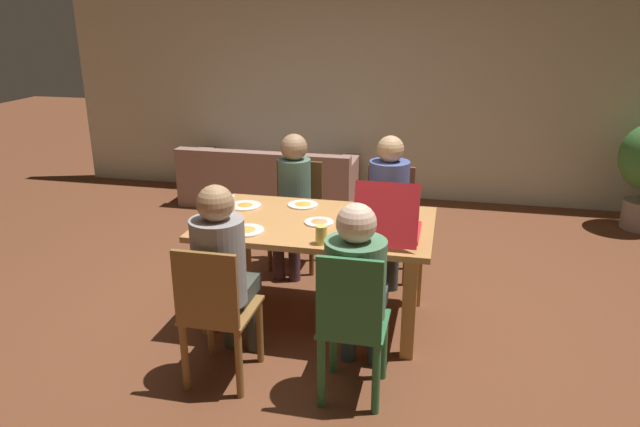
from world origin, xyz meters
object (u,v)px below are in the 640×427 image
(person_3, at_px, (293,192))
(plate_3, at_px, (245,230))
(chair_1, at_px, (216,312))
(person_1, at_px, (223,265))
(plate_1, at_px, (319,222))
(chair_0, at_px, (389,218))
(pizza_box_0, at_px, (389,227))
(couch, at_px, (269,183))
(person_2, at_px, (357,281))
(chair_3, at_px, (297,209))
(drinking_glass_0, at_px, (231,205))
(person_0, at_px, (388,197))
(dining_table, at_px, (317,237))
(drinking_glass_1, at_px, (321,235))
(plate_2, at_px, (303,204))
(chair_2, at_px, (352,326))
(plate_0, at_px, (245,205))

(person_3, distance_m, plate_3, 1.13)
(chair_1, distance_m, person_1, 0.28)
(plate_1, bearing_deg, chair_0, 68.37)
(pizza_box_0, xyz_separation_m, plate_1, (-0.50, 0.13, -0.05))
(couch, bearing_deg, person_2, -64.70)
(chair_3, distance_m, drinking_glass_0, 1.05)
(plate_3, relative_size, couch, 0.12)
(person_0, bearing_deg, dining_table, -116.64)
(drinking_glass_0, xyz_separation_m, drinking_glass_1, (0.77, -0.41, -0.01))
(person_0, bearing_deg, chair_1, -114.91)
(plate_2, bearing_deg, pizza_box_0, -34.20)
(person_0, xyz_separation_m, person_2, (-0.00, -1.60, -0.02))
(dining_table, height_order, plate_2, plate_2)
(chair_3, xyz_separation_m, plate_3, (-0.03, -1.27, 0.26))
(person_3, relative_size, plate_3, 4.75)
(dining_table, relative_size, person_3, 1.36)
(dining_table, bearing_deg, drinking_glass_0, 179.71)
(plate_2, xyz_separation_m, couch, (-0.99, 2.25, -0.52))
(person_3, height_order, drinking_glass_0, person_3)
(dining_table, bearing_deg, drinking_glass_1, -73.27)
(plate_2, distance_m, plate_3, 0.67)
(chair_0, height_order, plate_2, chair_0)
(person_2, xyz_separation_m, chair_3, (-0.82, 1.75, -0.19))
(plate_2, bearing_deg, plate_1, -59.74)
(couch, bearing_deg, drinking_glass_0, -78.52)
(person_1, distance_m, drinking_glass_0, 0.83)
(plate_2, relative_size, drinking_glass_1, 1.92)
(dining_table, height_order, chair_2, chair_2)
(drinking_glass_1, bearing_deg, pizza_box_0, 31.23)
(person_3, xyz_separation_m, plate_0, (-0.21, -0.62, 0.07))
(person_1, height_order, person_2, person_1)
(dining_table, xyz_separation_m, plate_2, (-0.18, 0.32, 0.13))
(dining_table, height_order, person_3, person_3)
(couch, bearing_deg, plate_2, -66.36)
(person_1, height_order, plate_0, person_1)
(chair_1, height_order, person_3, person_3)
(person_3, bearing_deg, chair_0, 8.89)
(chair_1, height_order, plate_3, chair_1)
(person_0, height_order, couch, person_0)
(plate_3, bearing_deg, couch, 104.47)
(drinking_glass_0, bearing_deg, person_2, -36.29)
(dining_table, bearing_deg, plate_3, -144.85)
(pizza_box_0, distance_m, plate_1, 0.52)
(chair_1, height_order, plate_1, chair_1)
(plate_0, xyz_separation_m, drinking_glass_0, (-0.04, -0.20, 0.06))
(person_1, height_order, drinking_glass_1, person_1)
(chair_0, xyz_separation_m, person_0, (0.00, -0.13, 0.23))
(drinking_glass_1, bearing_deg, chair_2, -60.24)
(person_0, bearing_deg, drinking_glass_1, -103.35)
(dining_table, height_order, person_0, person_0)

